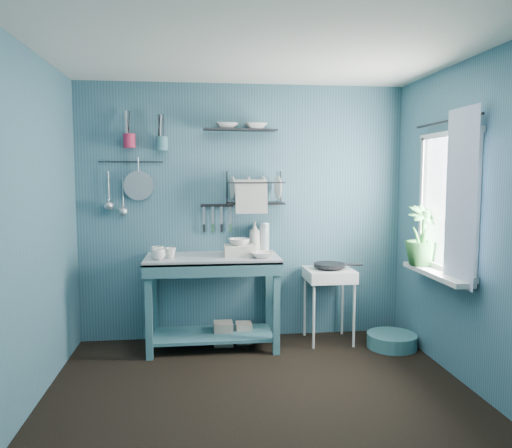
{
  "coord_description": "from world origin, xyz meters",
  "views": [
    {
      "loc": [
        -0.45,
        -3.4,
        1.62
      ],
      "look_at": [
        0.05,
        0.85,
        1.2
      ],
      "focal_mm": 35.0,
      "sensor_mm": 36.0,
      "label": 1
    }
  ],
  "objects": [
    {
      "name": "potted_plant",
      "position": [
        1.5,
        0.73,
        1.09
      ],
      "size": [
        0.37,
        0.37,
        0.53
      ],
      "primitive_type": "imported",
      "rotation": [
        0.0,
        0.0,
        0.32
      ],
      "color": "#27632A",
      "rests_on": "windowsill"
    },
    {
      "name": "window_glass",
      "position": [
        1.59,
        0.45,
        1.4
      ],
      "size": [
        0.0,
        1.1,
        1.1
      ],
      "primitive_type": "plane",
      "rotation": [
        1.57,
        0.0,
        1.57
      ],
      "color": "white",
      "rests_on": "wall_right"
    },
    {
      "name": "ladle_inner",
      "position": [
        -1.16,
        1.46,
        1.45
      ],
      "size": [
        0.01,
        0.01,
        0.3
      ],
      "primitive_type": "cylinder",
      "color": "#AFB2B7",
      "rests_on": "wall_back"
    },
    {
      "name": "work_counter",
      "position": [
        -0.32,
        1.2,
        0.44
      ],
      "size": [
        1.29,
        0.76,
        0.87
      ],
      "primitive_type": "cube",
      "rotation": [
        0.0,
        0.0,
        0.12
      ],
      "color": "#376A74",
      "rests_on": "floor"
    },
    {
      "name": "windowsill",
      "position": [
        1.5,
        0.45,
        0.81
      ],
      "size": [
        0.16,
        0.95,
        0.04
      ],
      "primitive_type": "cube",
      "color": "silver",
      "rests_on": "wall_right"
    },
    {
      "name": "wall_back",
      "position": [
        0.0,
        1.5,
        1.25
      ],
      "size": [
        3.2,
        0.0,
        3.2
      ],
      "primitive_type": "plane",
      "rotation": [
        1.57,
        0.0,
        0.0
      ],
      "color": "#365E6F",
      "rests_on": "ground"
    },
    {
      "name": "soap_bottle",
      "position": [
        0.1,
        1.4,
        1.02
      ],
      "size": [
        0.12,
        0.12,
        0.3
      ],
      "primitive_type": "imported",
      "color": "beige",
      "rests_on": "work_counter"
    },
    {
      "name": "floor",
      "position": [
        0.0,
        0.0,
        0.0
      ],
      "size": [
        3.2,
        3.2,
        0.0
      ],
      "primitive_type": "plane",
      "color": "black",
      "rests_on": "ground"
    },
    {
      "name": "colander",
      "position": [
        -1.01,
        1.45,
        1.52
      ],
      "size": [
        0.28,
        0.03,
        0.28
      ],
      "primitive_type": "cylinder",
      "rotation": [
        1.54,
        0.0,
        0.0
      ],
      "color": "#AFB2B7",
      "rests_on": "wall_back"
    },
    {
      "name": "hotplate_stand",
      "position": [
        0.81,
        1.23,
        0.36
      ],
      "size": [
        0.51,
        0.51,
        0.72
      ],
      "primitive_type": "cube",
      "rotation": [
        0.0,
        0.0,
        0.14
      ],
      "color": "silver",
      "rests_on": "floor"
    },
    {
      "name": "ceiling",
      "position": [
        0.0,
        0.0,
        2.5
      ],
      "size": [
        3.2,
        3.2,
        0.0
      ],
      "primitive_type": "plane",
      "rotation": [
        3.14,
        0.0,
        0.0
      ],
      "color": "silver",
      "rests_on": "ground"
    },
    {
      "name": "mug_left",
      "position": [
        -0.8,
        1.04,
        0.92
      ],
      "size": [
        0.12,
        0.12,
        0.1
      ],
      "primitive_type": "imported",
      "color": "silver",
      "rests_on": "work_counter"
    },
    {
      "name": "curtain_rod",
      "position": [
        1.54,
        0.45,
        2.05
      ],
      "size": [
        0.02,
        1.05,
        0.02
      ],
      "primitive_type": "cylinder",
      "rotation": [
        1.57,
        0.0,
        0.0
      ],
      "color": "black",
      "rests_on": "wall_right"
    },
    {
      "name": "mug_right",
      "position": [
        -0.82,
        1.2,
        0.92
      ],
      "size": [
        0.17,
        0.17,
        0.1
      ],
      "primitive_type": "imported",
      "rotation": [
        0.0,
        0.0,
        1.05
      ],
      "color": "silver",
      "rests_on": "work_counter"
    },
    {
      "name": "storage_tin_large",
      "position": [
        -0.22,
        1.25,
        0.11
      ],
      "size": [
        0.18,
        0.18,
        0.22
      ],
      "primitive_type": "cube",
      "color": "gray",
      "rests_on": "floor"
    },
    {
      "name": "wash_tub",
      "position": [
        -0.07,
        1.18,
        0.92
      ],
      "size": [
        0.28,
        0.22,
        0.1
      ],
      "primitive_type": "cube",
      "color": "beige",
      "rests_on": "work_counter"
    },
    {
      "name": "wall_front",
      "position": [
        0.0,
        -1.5,
        1.25
      ],
      "size": [
        3.2,
        0.0,
        3.2
      ],
      "primitive_type": "plane",
      "rotation": [
        -1.57,
        0.0,
        0.0
      ],
      "color": "#365E6F",
      "rests_on": "ground"
    },
    {
      "name": "utensil_cup_magenta",
      "position": [
        -1.08,
        1.42,
        1.94
      ],
      "size": [
        0.11,
        0.11,
        0.13
      ],
      "primitive_type": "cylinder",
      "color": "#B02042",
      "rests_on": "wall_back"
    },
    {
      "name": "tub_bowl",
      "position": [
        -0.07,
        1.18,
        1.0
      ],
      "size": [
        0.2,
        0.19,
        0.06
      ],
      "primitive_type": "imported",
      "color": "silver",
      "rests_on": "wash_tub"
    },
    {
      "name": "shelf_bowl_right",
      "position": [
        0.11,
        1.4,
        2.01
      ],
      "size": [
        0.23,
        0.23,
        0.05
      ],
      "primitive_type": "imported",
      "rotation": [
        0.0,
        0.0,
        0.04
      ],
      "color": "silver",
      "rests_on": "upper_shelf"
    },
    {
      "name": "storage_tin_small",
      "position": [
        -0.02,
        1.28,
        0.1
      ],
      "size": [
        0.15,
        0.15,
        0.2
      ],
      "primitive_type": "cube",
      "color": "gray",
      "rests_on": "floor"
    },
    {
      "name": "water_bottle",
      "position": [
        0.2,
        1.42,
        1.01
      ],
      "size": [
        0.09,
        0.09,
        0.28
      ],
      "primitive_type": "cylinder",
      "color": "#B1BFC6",
      "rests_on": "work_counter"
    },
    {
      "name": "curtain",
      "position": [
        1.52,
        0.15,
        1.45
      ],
      "size": [
        0.0,
        1.35,
        1.35
      ],
      "primitive_type": "plane",
      "rotation": [
        1.57,
        0.0,
        1.57
      ],
      "color": "white",
      "rests_on": "wall_right"
    },
    {
      "name": "dish_rack",
      "position": [
        0.1,
        1.37,
        1.5
      ],
      "size": [
        0.57,
        0.3,
        0.32
      ],
      "primitive_type": "cube",
      "rotation": [
        0.0,
        0.0,
        -0.11
      ],
      "color": "black",
      "rests_on": "wall_back"
    },
    {
      "name": "counter_bowl",
      "position": [
        0.13,
        1.05,
        0.9
      ],
      "size": [
        0.22,
        0.22,
        0.05
      ],
      "primitive_type": "imported",
      "color": "silver",
      "rests_on": "work_counter"
    },
    {
      "name": "wall_left",
      "position": [
        -1.6,
        0.0,
        1.25
      ],
      "size": [
        0.0,
        3.0,
        3.0
      ],
      "primitive_type": "plane",
      "rotation": [
        1.57,
        0.0,
        1.57
      ],
      "color": "#365E6F",
      "rests_on": "ground"
    },
    {
      "name": "upper_shelf",
      "position": [
        -0.04,
        1.4,
        2.05
      ],
      "size": [
        0.71,
        0.24,
        0.01
      ],
      "primitive_type": "cube",
      "rotation": [
        0.0,
        0.0,
        0.09
      ],
      "color": "black",
      "rests_on": "wall_back"
    },
    {
      "name": "mug_mid",
      "position": [
        -0.7,
        1.14,
        0.92
      ],
      "size": [
        0.14,
        0.14,
        0.09
      ],
      "primitive_type": "imported",
      "rotation": [
        0.0,
        0.0,
        0.52
      ],
      "color": "silver",
      "rests_on": "work_counter"
    },
    {
      "name": "knife_strip",
      "position": [
        -0.26,
        1.47,
        1.32
      ],
      "size": [
        0.32,
        0.03,
        0.03
      ],
      "primitive_type": "cube",
      "rotation": [
        0.0,
        0.0,
        0.02
      ],
      "color": "black",
      "rests_on": "wall_back"
    },
    {
      "name": "shelf_bowl_left",
      "position": [
        -0.16,
        1.4,
        2.05
      ],
      "size": [
        0.24,
        0.24,
        0.05
      ],
      "primitive_type": "imported",
      "rotation": [
        0.0,
        0.0,
        -0.09
      ],
      "color": "silver",
      "rests_on": "upper_shelf"
    },
    {
      "name": "utensil_cup_teal",
      "position": [
        -0.78,
        1.42,
        1.92
      ],
      "size": [
        0.11,
        0.11,
        0.13
      ],
      "primitive_type": "cylinder",
      "color": "#3B717C",
      "rests_on": "wall_back"
    },
    {
      "name": "ladle_outer",
      "position": [
        -1.29,
        1.46,
        1.5
      ],
      "size": [
        0.01,
        0.01,
        0.3
      ],
      "primitive_type": "cylinder",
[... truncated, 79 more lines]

